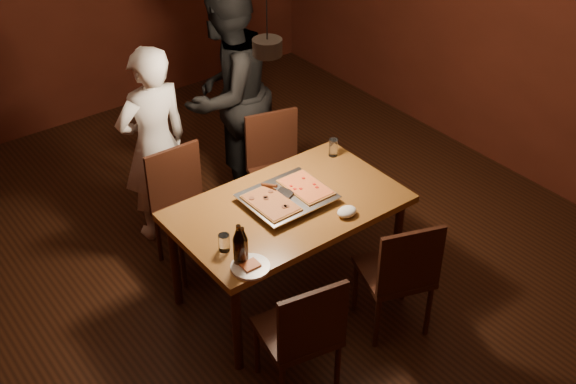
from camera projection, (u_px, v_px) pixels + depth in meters
room_shell at (268, 100)px, 4.49m from camera, size 6.00×6.00×6.00m
dining_table at (288, 214)px, 4.72m from camera, size 1.50×0.90×0.75m
chair_far_left at (183, 198)px, 5.11m from camera, size 0.43×0.43×0.49m
chair_far_right at (277, 160)px, 5.53m from camera, size 0.51×0.51×0.49m
chair_near_left at (304, 328)px, 4.07m from camera, size 0.49×0.49×0.49m
chair_near_right at (401, 268)px, 4.49m from camera, size 0.54×0.54×0.49m
pizza_tray at (287, 199)px, 4.70m from camera, size 0.56×0.47×0.05m
pizza_meat at (271, 203)px, 4.60m from camera, size 0.24×0.37×0.02m
pizza_cheese at (306, 187)px, 4.75m from camera, size 0.23×0.36×0.02m
spatula at (285, 192)px, 4.69m from camera, size 0.17×0.26×0.04m
beer_bottle_a at (239, 245)px, 4.12m from camera, size 0.07×0.07×0.28m
beer_bottle_b at (243, 244)px, 4.16m from camera, size 0.06×0.06×0.23m
water_glass_left at (224, 243)px, 4.27m from camera, size 0.07×0.07×0.11m
water_glass_right at (333, 148)px, 5.14m from camera, size 0.06×0.06×0.13m
plate_slice at (250, 267)px, 4.16m from camera, size 0.23×0.23×0.03m
napkin at (347, 212)px, 4.57m from camera, size 0.14×0.10×0.06m
diner_white at (154, 145)px, 5.26m from camera, size 0.57×0.38×1.54m
diner_dark at (227, 94)px, 5.62m from camera, size 1.08×0.96×1.83m
pendant_lamp at (267, 45)px, 4.28m from camera, size 0.18×0.18×1.10m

